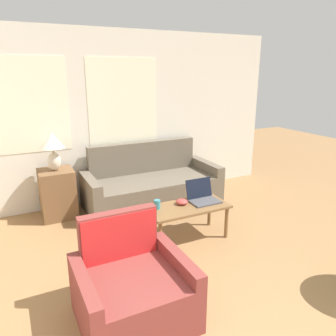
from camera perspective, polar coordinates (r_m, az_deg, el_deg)
wall_back at (r=5.05m, az=-14.35°, el=8.14°), size 6.47×0.06×2.60m
couch at (r=5.13m, az=-2.99°, el=-3.18°), size 2.06×0.88×0.92m
armchair at (r=2.93m, az=-6.36°, el=-20.22°), size 0.89×0.80×0.84m
side_table at (r=4.87m, az=-18.66°, el=-4.24°), size 0.46×0.46×0.69m
table_lamp at (r=4.68m, az=-19.42°, el=3.57°), size 0.31×0.31×0.52m
coffee_table at (r=4.01m, az=3.37°, el=-7.33°), size 1.00×0.48×0.43m
laptop at (r=4.13m, az=6.07°, el=-4.95°), size 0.36×0.31×0.26m
cup_navy at (r=3.89m, az=-1.91°, el=-6.35°), size 0.08×0.08×0.11m
snack_bowl at (r=4.02m, az=2.42°, el=-5.88°), size 0.15×0.15×0.06m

